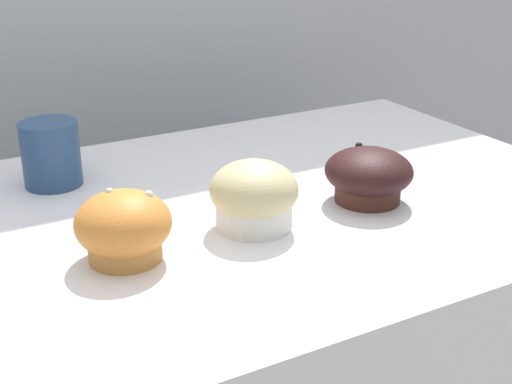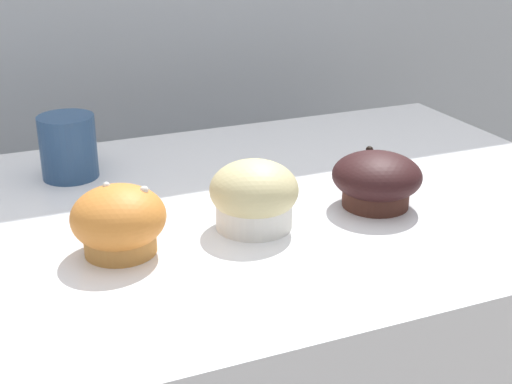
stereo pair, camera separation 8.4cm
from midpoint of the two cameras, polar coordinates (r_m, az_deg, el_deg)
name	(u,v)px [view 1 (the left image)]	position (r m, az deg, el deg)	size (l,w,h in m)	color
wall_back	(94,113)	(1.47, -14.43, 6.08)	(3.20, 0.10, 1.80)	#B2B7BC
muffin_front_center	(254,196)	(0.84, -3.02, -0.39)	(0.11, 0.11, 0.08)	white
muffin_back_left	(124,228)	(0.79, -13.57, -2.87)	(0.11, 0.11, 0.08)	#C5833D
muffin_back_right	(369,175)	(0.92, 6.44, 1.29)	(0.11, 0.11, 0.07)	#46241C
coffee_cup	(51,152)	(1.02, -18.37, 3.02)	(0.08, 0.11, 0.09)	navy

